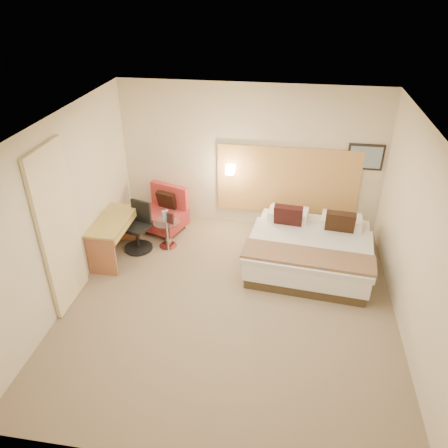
% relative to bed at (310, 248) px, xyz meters
% --- Properties ---
extents(floor, '(4.80, 5.00, 0.02)m').
position_rel_bed_xyz_m(floor, '(-1.16, -1.23, -0.32)').
color(floor, '#7C6A53').
rests_on(floor, ground).
extents(ceiling, '(4.80, 5.00, 0.02)m').
position_rel_bed_xyz_m(ceiling, '(-1.16, -1.23, 2.40)').
color(ceiling, white).
rests_on(ceiling, floor).
extents(wall_back, '(4.80, 0.02, 2.70)m').
position_rel_bed_xyz_m(wall_back, '(-1.16, 1.28, 1.04)').
color(wall_back, beige).
rests_on(wall_back, floor).
extents(wall_front, '(4.80, 0.02, 2.70)m').
position_rel_bed_xyz_m(wall_front, '(-1.16, -3.74, 1.04)').
color(wall_front, beige).
rests_on(wall_front, floor).
extents(wall_left, '(0.02, 5.00, 2.70)m').
position_rel_bed_xyz_m(wall_left, '(-3.57, -1.23, 1.04)').
color(wall_left, beige).
rests_on(wall_left, floor).
extents(wall_right, '(0.02, 5.00, 2.70)m').
position_rel_bed_xyz_m(wall_right, '(1.25, -1.23, 1.04)').
color(wall_right, beige).
rests_on(wall_right, floor).
extents(headboard_panel, '(2.60, 0.04, 1.30)m').
position_rel_bed_xyz_m(headboard_panel, '(-0.46, 1.24, 0.64)').
color(headboard_panel, tan).
rests_on(headboard_panel, wall_back).
extents(art_frame, '(0.62, 0.03, 0.47)m').
position_rel_bed_xyz_m(art_frame, '(0.86, 1.25, 1.19)').
color(art_frame, black).
rests_on(art_frame, wall_back).
extents(art_canvas, '(0.54, 0.01, 0.39)m').
position_rel_bed_xyz_m(art_canvas, '(0.86, 1.23, 1.19)').
color(art_canvas, '#748CA0').
rests_on(art_canvas, wall_back).
extents(lamp_arm, '(0.02, 0.12, 0.02)m').
position_rel_bed_xyz_m(lamp_arm, '(-1.51, 1.19, 0.84)').
color(lamp_arm, silver).
rests_on(lamp_arm, wall_back).
extents(lamp_shade, '(0.15, 0.15, 0.15)m').
position_rel_bed_xyz_m(lamp_shade, '(-1.51, 1.13, 0.84)').
color(lamp_shade, '#FEECC6').
rests_on(lamp_shade, wall_back).
extents(curtain, '(0.06, 0.90, 2.42)m').
position_rel_bed_xyz_m(curtain, '(-3.52, -1.48, 0.91)').
color(curtain, beige).
rests_on(curtain, wall_left).
extents(bottle_a, '(0.07, 0.07, 0.18)m').
position_rel_bed_xyz_m(bottle_a, '(-2.55, 0.19, 0.30)').
color(bottle_a, '#89B3D5').
rests_on(bottle_a, side_table).
extents(bottle_b, '(0.07, 0.07, 0.18)m').
position_rel_bed_xyz_m(bottle_b, '(-2.51, 0.23, 0.30)').
color(bottle_b, '#8BB9D7').
rests_on(bottle_b, side_table).
extents(menu_folder, '(0.13, 0.07, 0.20)m').
position_rel_bed_xyz_m(menu_folder, '(-2.41, 0.12, 0.30)').
color(menu_folder, black).
rests_on(menu_folder, side_table).
extents(bed, '(2.12, 2.08, 0.96)m').
position_rel_bed_xyz_m(bed, '(0.00, 0.00, 0.00)').
color(bed, '#3E301F').
rests_on(bed, floor).
extents(lounge_chair, '(0.97, 0.91, 0.83)m').
position_rel_bed_xyz_m(lounge_chair, '(-2.72, 0.76, 0.02)').
color(lounge_chair, tan).
rests_on(lounge_chair, floor).
extents(side_table, '(0.56, 0.56, 0.51)m').
position_rel_bed_xyz_m(side_table, '(-2.50, 0.15, -0.02)').
color(side_table, white).
rests_on(side_table, floor).
extents(desk, '(0.54, 1.17, 0.73)m').
position_rel_bed_xyz_m(desk, '(-3.28, -0.28, 0.26)').
color(desk, '#A88C41').
rests_on(desk, floor).
extents(desk_chair, '(0.62, 0.62, 0.88)m').
position_rel_bed_xyz_m(desk_chair, '(-2.98, 0.02, 0.05)').
color(desk_chair, black).
rests_on(desk_chair, floor).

